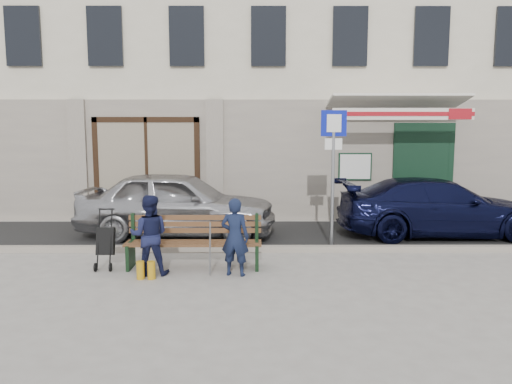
{
  "coord_description": "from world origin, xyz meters",
  "views": [
    {
      "loc": [
        -0.37,
        -8.27,
        2.48
      ],
      "look_at": [
        -0.33,
        1.6,
        1.2
      ],
      "focal_mm": 35.0,
      "sensor_mm": 36.0,
      "label": 1
    }
  ],
  "objects_px": {
    "car_silver": "(178,203)",
    "woman": "(149,235)",
    "bench": "(191,242)",
    "car_navy": "(438,207)",
    "parking_sign": "(333,156)",
    "stroller": "(106,242)",
    "man": "(235,237)"
  },
  "relations": [
    {
      "from": "woman",
      "to": "car_navy",
      "type": "bearing_deg",
      "value": -155.91
    },
    {
      "from": "car_silver",
      "to": "stroller",
      "type": "distance_m",
      "value": 2.79
    },
    {
      "from": "car_navy",
      "to": "stroller",
      "type": "relative_size",
      "value": 4.34
    },
    {
      "from": "man",
      "to": "woman",
      "type": "bearing_deg",
      "value": 10.3
    },
    {
      "from": "bench",
      "to": "man",
      "type": "xyz_separation_m",
      "value": [
        0.8,
        -0.46,
        0.2
      ]
    },
    {
      "from": "car_silver",
      "to": "woman",
      "type": "height_order",
      "value": "car_silver"
    },
    {
      "from": "parking_sign",
      "to": "bench",
      "type": "height_order",
      "value": "parking_sign"
    },
    {
      "from": "bench",
      "to": "car_silver",
      "type": "bearing_deg",
      "value": 103.57
    },
    {
      "from": "car_navy",
      "to": "parking_sign",
      "type": "xyz_separation_m",
      "value": [
        -2.61,
        -1.09,
        1.25
      ]
    },
    {
      "from": "bench",
      "to": "stroller",
      "type": "height_order",
      "value": "stroller"
    },
    {
      "from": "woman",
      "to": "stroller",
      "type": "xyz_separation_m",
      "value": [
        -0.85,
        0.36,
        -0.21
      ]
    },
    {
      "from": "car_silver",
      "to": "bench",
      "type": "distance_m",
      "value": 2.69
    },
    {
      "from": "car_navy",
      "to": "bench",
      "type": "bearing_deg",
      "value": 115.06
    },
    {
      "from": "stroller",
      "to": "car_navy",
      "type": "bearing_deg",
      "value": 19.42
    },
    {
      "from": "man",
      "to": "car_silver",
      "type": "bearing_deg",
      "value": -52.15
    },
    {
      "from": "car_navy",
      "to": "woman",
      "type": "distance_m",
      "value": 6.72
    },
    {
      "from": "man",
      "to": "stroller",
      "type": "xyz_separation_m",
      "value": [
        -2.3,
        0.43,
        -0.19
      ]
    },
    {
      "from": "parking_sign",
      "to": "car_navy",
      "type": "bearing_deg",
      "value": 19.63
    },
    {
      "from": "car_silver",
      "to": "man",
      "type": "height_order",
      "value": "car_silver"
    },
    {
      "from": "car_silver",
      "to": "woman",
      "type": "bearing_deg",
      "value": -176.74
    },
    {
      "from": "car_navy",
      "to": "stroller",
      "type": "distance_m",
      "value": 7.35
    },
    {
      "from": "car_navy",
      "to": "woman",
      "type": "xyz_separation_m",
      "value": [
        -6.0,
        -3.02,
        0.02
      ]
    },
    {
      "from": "woman",
      "to": "bench",
      "type": "bearing_deg",
      "value": -151.69
    },
    {
      "from": "car_navy",
      "to": "parking_sign",
      "type": "distance_m",
      "value": 3.09
    },
    {
      "from": "car_silver",
      "to": "stroller",
      "type": "relative_size",
      "value": 4.24
    },
    {
      "from": "car_navy",
      "to": "bench",
      "type": "height_order",
      "value": "car_navy"
    },
    {
      "from": "man",
      "to": "woman",
      "type": "xyz_separation_m",
      "value": [
        -1.45,
        0.07,
        0.02
      ]
    },
    {
      "from": "car_silver",
      "to": "stroller",
      "type": "height_order",
      "value": "car_silver"
    },
    {
      "from": "man",
      "to": "bench",
      "type": "bearing_deg",
      "value": -17.03
    },
    {
      "from": "parking_sign",
      "to": "stroller",
      "type": "height_order",
      "value": "parking_sign"
    },
    {
      "from": "car_silver",
      "to": "car_navy",
      "type": "xyz_separation_m",
      "value": [
        5.97,
        0.03,
        -0.1
      ]
    },
    {
      "from": "car_navy",
      "to": "man",
      "type": "bearing_deg",
      "value": 123.03
    }
  ]
}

